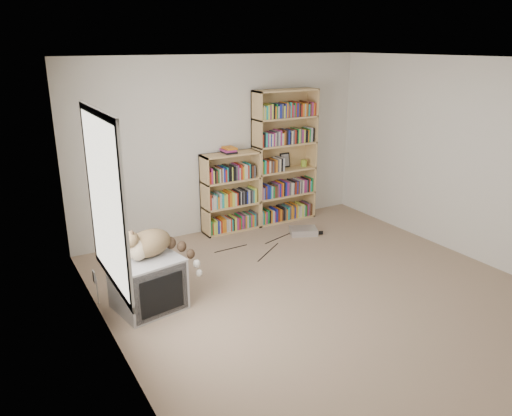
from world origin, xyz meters
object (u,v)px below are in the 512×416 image
bookcase_short (230,195)px  dvd_player (303,231)px  crt_tv (147,283)px  bookcase_tall (284,160)px  cat (156,246)px

bookcase_short → dvd_player: 1.19m
crt_tv → bookcase_tall: size_ratio=0.37×
cat → bookcase_tall: 3.05m
dvd_player → bookcase_tall: bearing=107.1°
cat → bookcase_tall: bearing=10.1°
crt_tv → dvd_player: bearing=9.5°
crt_tv → bookcase_tall: bearing=20.8°
cat → crt_tv: bearing=169.2°
cat → bookcase_short: size_ratio=0.72×
crt_tv → bookcase_short: bookcase_short is taller
bookcase_tall → dvd_player: size_ratio=5.20×
bookcase_tall → bookcase_short: (-0.93, -0.00, -0.41)m
cat → bookcase_tall: size_ratio=0.42×
bookcase_tall → dvd_player: (-0.09, -0.69, -0.90)m
crt_tv → cat: (0.13, 0.02, 0.38)m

